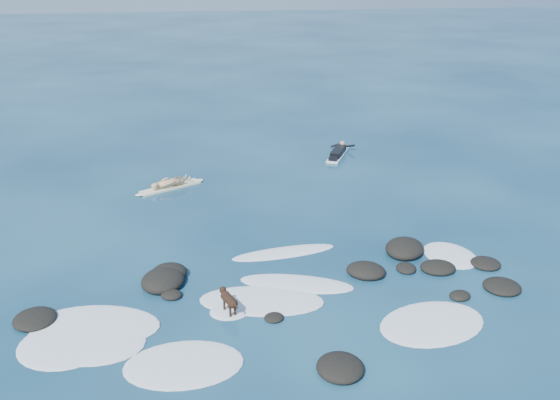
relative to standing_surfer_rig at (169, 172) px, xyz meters
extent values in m
plane|color=#0A2642|center=(3.36, -7.99, -0.70)|extent=(160.00, 160.00, 0.00)
ellipsoid|color=black|center=(0.39, -7.86, -0.65)|extent=(0.80, 0.80, 0.21)
ellipsoid|color=black|center=(0.21, -7.44, -0.58)|extent=(1.16, 1.08, 0.48)
ellipsoid|color=black|center=(8.48, -8.12, -0.62)|extent=(1.14, 0.99, 0.32)
ellipsoid|color=black|center=(6.20, -8.08, -0.59)|extent=(1.55, 1.47, 0.44)
ellipsoid|color=black|center=(-3.30, -9.46, -0.63)|extent=(1.35, 1.37, 0.31)
ellipsoid|color=black|center=(7.83, -6.82, -0.57)|extent=(1.83, 1.94, 0.52)
ellipsoid|color=black|center=(0.31, -8.66, -0.64)|extent=(0.77, 0.73, 0.23)
ellipsoid|color=black|center=(0.04, -7.92, -0.57)|extent=(1.59, 1.72, 0.54)
ellipsoid|color=black|center=(9.94, -9.47, -0.63)|extent=(1.43, 1.41, 0.30)
ellipsoid|color=black|center=(4.39, -12.58, -0.61)|extent=(1.19, 1.25, 0.38)
ellipsoid|color=black|center=(10.09, -8.02, -0.64)|extent=(1.26, 1.26, 0.24)
ellipsoid|color=black|center=(8.52, -9.77, -0.64)|extent=(0.79, 0.72, 0.23)
ellipsoid|color=black|center=(3.09, -10.18, -0.66)|extent=(0.70, 0.68, 0.17)
ellipsoid|color=black|center=(7.51, -7.99, -0.65)|extent=(0.74, 0.82, 0.23)
ellipsoid|color=white|center=(9.24, -7.25, -0.69)|extent=(2.09, 2.38, 0.12)
ellipsoid|color=white|center=(-2.30, -10.67, -0.69)|extent=(2.74, 2.57, 0.12)
ellipsoid|color=white|center=(3.99, -8.42, -0.69)|extent=(3.61, 2.02, 0.12)
ellipsoid|color=white|center=(-1.63, -9.85, -0.69)|extent=(3.76, 2.60, 0.12)
ellipsoid|color=white|center=(0.69, -11.86, -0.69)|extent=(2.93, 1.97, 0.12)
ellipsoid|color=white|center=(2.86, -9.23, -0.69)|extent=(3.82, 2.28, 0.12)
ellipsoid|color=white|center=(7.26, -10.96, -0.69)|extent=(3.48, 2.81, 0.12)
ellipsoid|color=white|center=(-1.81, -10.48, -0.69)|extent=(3.81, 3.26, 0.12)
ellipsoid|color=white|center=(3.88, -6.37, -0.69)|extent=(3.60, 1.36, 0.12)
ellipsoid|color=white|center=(1.92, -9.68, -0.69)|extent=(1.10, 0.90, 0.12)
cube|color=#F1EDC1|center=(0.00, 0.00, -0.65)|extent=(2.53, 1.74, 0.09)
ellipsoid|color=#F1EDC1|center=(1.13, 0.64, -0.65)|extent=(0.60, 0.51, 0.09)
ellipsoid|color=#F1EDC1|center=(-1.13, -0.64, -0.65)|extent=(0.60, 0.51, 0.09)
imported|color=tan|center=(0.00, 0.00, 0.23)|extent=(0.65, 0.74, 1.69)
cube|color=white|center=(7.80, 3.26, -0.65)|extent=(1.58, 2.46, 0.09)
ellipsoid|color=white|center=(8.34, 4.37, -0.65)|extent=(0.50, 0.61, 0.09)
cube|color=black|center=(7.80, 3.26, -0.48)|extent=(1.06, 1.56, 0.25)
sphere|color=tan|center=(8.18, 4.05, -0.34)|extent=(0.34, 0.34, 0.26)
cylinder|color=black|center=(7.98, 4.34, -0.49)|extent=(0.62, 0.13, 0.28)
cylinder|color=black|center=(8.54, 4.07, -0.49)|extent=(0.48, 0.53, 0.28)
cube|color=black|center=(7.44, 2.51, -0.52)|extent=(0.61, 0.72, 0.16)
cylinder|color=black|center=(1.92, -9.78, -0.24)|extent=(0.45, 0.60, 0.26)
sphere|color=black|center=(1.82, -9.56, -0.24)|extent=(0.36, 0.36, 0.27)
sphere|color=black|center=(2.01, -10.01, -0.24)|extent=(0.33, 0.33, 0.25)
sphere|color=black|center=(1.76, -9.41, -0.15)|extent=(0.26, 0.26, 0.20)
cone|color=black|center=(1.72, -9.31, -0.17)|extent=(0.14, 0.15, 0.10)
cone|color=black|center=(1.72, -9.44, -0.07)|extent=(0.11, 0.10, 0.10)
cone|color=black|center=(1.81, -9.40, -0.07)|extent=(0.11, 0.10, 0.10)
cylinder|color=black|center=(1.78, -9.64, -0.53)|extent=(0.09, 0.09, 0.35)
cylinder|color=black|center=(1.91, -9.58, -0.53)|extent=(0.09, 0.09, 0.35)
cylinder|color=black|center=(1.93, -9.98, -0.53)|extent=(0.09, 0.09, 0.35)
cylinder|color=black|center=(2.06, -9.93, -0.53)|extent=(0.09, 0.09, 0.35)
cylinder|color=black|center=(2.06, -10.12, -0.20)|extent=(0.14, 0.25, 0.15)
camera|label=1|loc=(1.40, -24.44, 8.74)|focal=40.00mm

